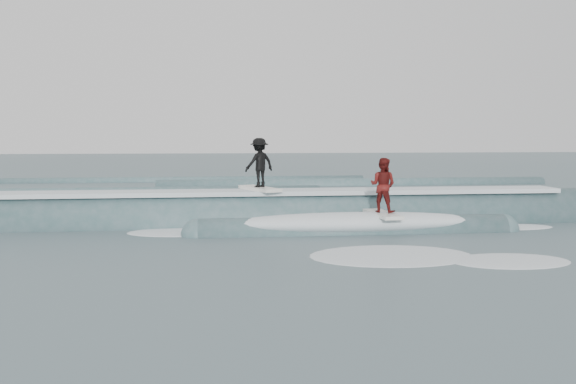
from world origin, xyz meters
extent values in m
plane|color=#3E575B|center=(0.00, 0.00, 0.00)|extent=(160.00, 160.00, 0.00)
cylinder|color=#375B5D|center=(0.00, 3.21, 0.00)|extent=(20.19, 1.88, 1.88)
cylinder|color=#375B5D|center=(1.80, 1.01, 0.00)|extent=(9.00, 0.97, 0.97)
sphere|color=#375B5D|center=(-2.70, 1.01, 0.00)|extent=(0.97, 0.97, 0.97)
sphere|color=#375B5D|center=(6.30, 1.01, 0.00)|extent=(0.97, 0.97, 0.97)
cube|color=white|center=(0.00, 3.21, 1.01)|extent=(18.00, 1.30, 0.14)
ellipsoid|color=white|center=(1.80, 1.01, 0.30)|extent=(7.60, 1.30, 0.60)
cube|color=white|center=(-0.79, 3.21, 1.13)|extent=(1.27, 2.06, 0.10)
imported|color=black|center=(-0.79, 3.21, 1.96)|extent=(1.16, 1.00, 1.55)
cube|color=white|center=(2.62, 1.01, 0.53)|extent=(0.71, 2.04, 0.10)
imported|color=#581210|center=(2.62, 1.01, 1.38)|extent=(0.98, 0.93, 1.59)
ellipsoid|color=white|center=(-3.06, 1.76, 0.00)|extent=(3.39, 2.31, 0.10)
ellipsoid|color=white|center=(4.34, -3.48, 0.00)|extent=(2.19, 1.49, 0.10)
ellipsoid|color=white|center=(6.86, 1.53, 0.00)|extent=(2.41, 1.64, 0.10)
ellipsoid|color=white|center=(1.86, -2.52, 0.00)|extent=(4.52, 3.08, 0.10)
cylinder|color=#375B5D|center=(-8.01, 14.00, 0.00)|extent=(22.00, 0.70, 0.70)
cylinder|color=#375B5D|center=(5.76, 18.00, 0.00)|extent=(22.00, 0.80, 0.80)
cylinder|color=#375B5D|center=(-3.89, 22.00, 0.00)|extent=(22.00, 0.60, 0.60)
camera|label=1|loc=(-2.35, -16.99, 2.84)|focal=40.00mm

